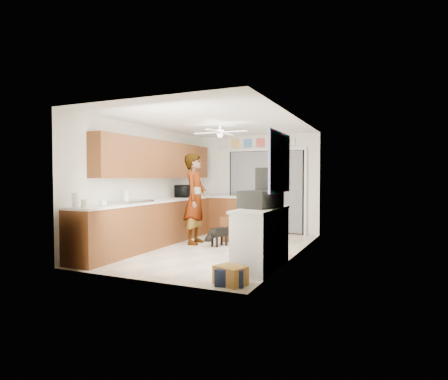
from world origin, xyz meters
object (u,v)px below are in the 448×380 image
(paper_towel_roll, at_px, (75,200))
(cardboard_box, at_px, (230,275))
(soap_bottle, at_px, (126,195))
(navy_crate, at_px, (230,276))
(man, at_px, (195,199))
(dog, at_px, (219,236))
(cup, at_px, (103,203))
(microwave, at_px, (185,191))
(suitcase, at_px, (261,199))

(paper_towel_roll, height_order, cardboard_box, paper_towel_roll)
(soap_bottle, height_order, navy_crate, soap_bottle)
(man, xyz_separation_m, dog, (0.59, -0.06, -0.75))
(cup, height_order, paper_towel_roll, paper_towel_roll)
(paper_towel_roll, xyz_separation_m, navy_crate, (2.66, 0.05, -0.94))
(cup, bearing_deg, dog, 62.51)
(cup, distance_m, man, 2.27)
(cardboard_box, height_order, navy_crate, cardboard_box)
(microwave, bearing_deg, dog, -132.08)
(man, bearing_deg, soap_bottle, 141.83)
(suitcase, bearing_deg, cardboard_box, -78.95)
(soap_bottle, xyz_separation_m, suitcase, (2.67, -0.09, -0.01))
(paper_towel_roll, relative_size, cardboard_box, 0.58)
(suitcase, relative_size, cardboard_box, 1.59)
(man, height_order, dog, man)
(cardboard_box, relative_size, navy_crate, 1.06)
(suitcase, distance_m, dog, 2.13)
(cardboard_box, bearing_deg, microwave, 128.08)
(dog, bearing_deg, cardboard_box, -41.85)
(microwave, height_order, suitcase, microwave)
(cardboard_box, height_order, dog, dog)
(suitcase, xyz_separation_m, dog, (-1.35, 1.40, -0.86))
(soap_bottle, height_order, suitcase, soap_bottle)
(cardboard_box, relative_size, dog, 0.73)
(navy_crate, height_order, dog, dog)
(paper_towel_roll, height_order, dog, paper_towel_roll)
(paper_towel_roll, xyz_separation_m, cardboard_box, (2.66, 0.05, -0.93))
(cup, distance_m, cardboard_box, 2.57)
(cup, relative_size, navy_crate, 0.34)
(suitcase, bearing_deg, paper_towel_roll, -143.41)
(cardboard_box, xyz_separation_m, navy_crate, (0.00, 0.00, -0.01))
(soap_bottle, relative_size, navy_crate, 0.78)
(suitcase, xyz_separation_m, man, (-1.94, 1.46, -0.11))
(soap_bottle, distance_m, suitcase, 2.67)
(cup, relative_size, dog, 0.23)
(microwave, distance_m, man, 1.01)
(paper_towel_roll, bearing_deg, suitcase, 21.68)
(suitcase, relative_size, dog, 1.16)
(soap_bottle, relative_size, paper_towel_roll, 1.25)
(cup, xyz_separation_m, paper_towel_roll, (-0.26, -0.34, 0.07))
(cup, distance_m, navy_crate, 2.57)
(dog, bearing_deg, navy_crate, -41.85)
(microwave, relative_size, suitcase, 0.84)
(microwave, distance_m, dog, 1.73)
(soap_bottle, bearing_deg, cup, -76.69)
(microwave, xyz_separation_m, dog, (1.25, -0.80, -0.87))
(soap_bottle, height_order, cardboard_box, soap_bottle)
(soap_bottle, relative_size, suitcase, 0.46)
(cup, distance_m, paper_towel_roll, 0.43)
(paper_towel_roll, bearing_deg, dog, 61.06)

